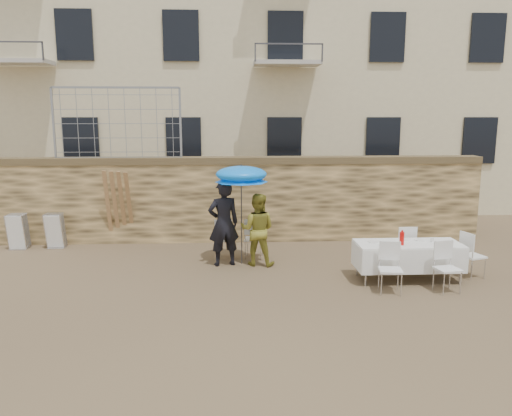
{
  "coord_description": "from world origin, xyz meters",
  "views": [
    {
      "loc": [
        -0.12,
        -8.05,
        3.31
      ],
      "look_at": [
        0.4,
        2.2,
        1.4
      ],
      "focal_mm": 35.0,
      "sensor_mm": 36.0,
      "label": 1
    }
  ],
  "objects_px": {
    "umbrella": "(241,177)",
    "chair_stack_left": "(21,230)",
    "table_chair_front_left": "(390,269)",
    "chair_stack_right": "(57,229)",
    "couple_chair_right": "(254,238)",
    "soda_bottle": "(402,239)",
    "couple_chair_left": "(224,238)",
    "table_chair_back": "(404,247)",
    "table_chair_side": "(473,255)",
    "banquet_table": "(409,245)",
    "woman_dress": "(257,229)",
    "man_suit": "(224,223)",
    "table_chair_front_right": "(448,268)"
  },
  "relations": [
    {
      "from": "table_chair_front_left",
      "to": "couple_chair_right",
      "type": "bearing_deg",
      "value": 142.86
    },
    {
      "from": "man_suit",
      "to": "table_chair_front_left",
      "type": "bearing_deg",
      "value": 132.52
    },
    {
      "from": "couple_chair_right",
      "to": "chair_stack_left",
      "type": "height_order",
      "value": "couple_chair_right"
    },
    {
      "from": "umbrella",
      "to": "table_chair_side",
      "type": "height_order",
      "value": "umbrella"
    },
    {
      "from": "soda_bottle",
      "to": "table_chair_front_left",
      "type": "bearing_deg",
      "value": -123.69
    },
    {
      "from": "woman_dress",
      "to": "chair_stack_left",
      "type": "bearing_deg",
      "value": -3.26
    },
    {
      "from": "couple_chair_left",
      "to": "soda_bottle",
      "type": "height_order",
      "value": "soda_bottle"
    },
    {
      "from": "chair_stack_right",
      "to": "woman_dress",
      "type": "bearing_deg",
      "value": -19.57
    },
    {
      "from": "table_chair_front_left",
      "to": "table_chair_front_right",
      "type": "distance_m",
      "value": 1.1
    },
    {
      "from": "umbrella",
      "to": "table_chair_side",
      "type": "xyz_separation_m",
      "value": [
        4.75,
        -1.21,
        -1.49
      ]
    },
    {
      "from": "couple_chair_right",
      "to": "soda_bottle",
      "type": "relative_size",
      "value": 3.69
    },
    {
      "from": "man_suit",
      "to": "couple_chair_right",
      "type": "distance_m",
      "value": 1.01
    },
    {
      "from": "soda_bottle",
      "to": "table_chair_side",
      "type": "relative_size",
      "value": 0.27
    },
    {
      "from": "umbrella",
      "to": "banquet_table",
      "type": "xyz_separation_m",
      "value": [
        3.35,
        -1.31,
        -1.24
      ]
    },
    {
      "from": "table_chair_front_left",
      "to": "table_chair_side",
      "type": "distance_m",
      "value": 2.17
    },
    {
      "from": "man_suit",
      "to": "table_chair_front_right",
      "type": "distance_m",
      "value": 4.7
    },
    {
      "from": "table_chair_front_left",
      "to": "table_chair_back",
      "type": "height_order",
      "value": "same"
    },
    {
      "from": "umbrella",
      "to": "chair_stack_left",
      "type": "relative_size",
      "value": 2.27
    },
    {
      "from": "couple_chair_left",
      "to": "table_chair_back",
      "type": "height_order",
      "value": "same"
    },
    {
      "from": "chair_stack_left",
      "to": "chair_stack_right",
      "type": "bearing_deg",
      "value": 0.0
    },
    {
      "from": "couple_chair_right",
      "to": "table_chair_front_left",
      "type": "xyz_separation_m",
      "value": [
        2.45,
        -2.51,
        0.0
      ]
    },
    {
      "from": "woman_dress",
      "to": "banquet_table",
      "type": "xyz_separation_m",
      "value": [
        3.0,
        -1.21,
        -0.08
      ]
    },
    {
      "from": "table_chair_back",
      "to": "banquet_table",
      "type": "bearing_deg",
      "value": 76.03
    },
    {
      "from": "table_chair_front_left",
      "to": "umbrella",
      "type": "bearing_deg",
      "value": 151.73
    },
    {
      "from": "table_chair_front_right",
      "to": "chair_stack_right",
      "type": "height_order",
      "value": "table_chair_front_right"
    },
    {
      "from": "table_chair_front_left",
      "to": "table_chair_side",
      "type": "height_order",
      "value": "same"
    },
    {
      "from": "table_chair_front_left",
      "to": "table_chair_front_right",
      "type": "height_order",
      "value": "same"
    },
    {
      "from": "table_chair_back",
      "to": "table_chair_side",
      "type": "relative_size",
      "value": 1.0
    },
    {
      "from": "soda_bottle",
      "to": "chair_stack_right",
      "type": "xyz_separation_m",
      "value": [
        -7.81,
        3.14,
        -0.45
      ]
    },
    {
      "from": "banquet_table",
      "to": "table_chair_back",
      "type": "relative_size",
      "value": 2.19
    },
    {
      "from": "table_chair_front_left",
      "to": "table_chair_side",
      "type": "xyz_separation_m",
      "value": [
        2.0,
        0.85,
        0.0
      ]
    },
    {
      "from": "umbrella",
      "to": "soda_bottle",
      "type": "distance_m",
      "value": 3.63
    },
    {
      "from": "table_chair_front_right",
      "to": "table_chair_side",
      "type": "distance_m",
      "value": 1.24
    },
    {
      "from": "banquet_table",
      "to": "table_chair_back",
      "type": "height_order",
      "value": "table_chair_back"
    },
    {
      "from": "table_chair_front_right",
      "to": "chair_stack_left",
      "type": "bearing_deg",
      "value": 147.79
    },
    {
      "from": "banquet_table",
      "to": "chair_stack_left",
      "type": "distance_m",
      "value": 9.4
    },
    {
      "from": "man_suit",
      "to": "couple_chair_right",
      "type": "xyz_separation_m",
      "value": [
        0.7,
        0.55,
        -0.48
      ]
    },
    {
      "from": "woman_dress",
      "to": "table_chair_front_right",
      "type": "distance_m",
      "value": 4.02
    },
    {
      "from": "banquet_table",
      "to": "table_chair_side",
      "type": "xyz_separation_m",
      "value": [
        1.4,
        0.1,
        -0.25
      ]
    },
    {
      "from": "couple_chair_left",
      "to": "chair_stack_right",
      "type": "distance_m",
      "value": 4.43
    },
    {
      "from": "woman_dress",
      "to": "chair_stack_right",
      "type": "distance_m",
      "value": 5.33
    },
    {
      "from": "woman_dress",
      "to": "banquet_table",
      "type": "height_order",
      "value": "woman_dress"
    },
    {
      "from": "table_chair_side",
      "to": "table_chair_front_right",
      "type": "bearing_deg",
      "value": 116.45
    },
    {
      "from": "table_chair_front_left",
      "to": "chair_stack_right",
      "type": "xyz_separation_m",
      "value": [
        -7.41,
        3.74,
        -0.02
      ]
    },
    {
      "from": "umbrella",
      "to": "table_chair_side",
      "type": "distance_m",
      "value": 5.12
    },
    {
      "from": "chair_stack_left",
      "to": "umbrella",
      "type": "bearing_deg",
      "value": -16.82
    },
    {
      "from": "woman_dress",
      "to": "table_chair_back",
      "type": "relative_size",
      "value": 1.69
    },
    {
      "from": "banquet_table",
      "to": "table_chair_front_right",
      "type": "distance_m",
      "value": 0.94
    },
    {
      "from": "woman_dress",
      "to": "banquet_table",
      "type": "relative_size",
      "value": 0.77
    },
    {
      "from": "woman_dress",
      "to": "table_chair_front_right",
      "type": "relative_size",
      "value": 1.69
    }
  ]
}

